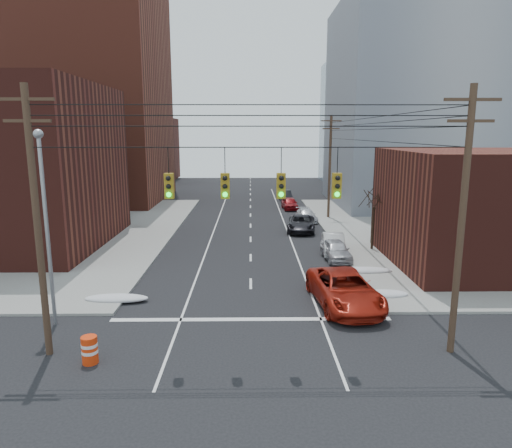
{
  "coord_description": "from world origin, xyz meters",
  "views": [
    {
      "loc": [
        -0.01,
        -14.89,
        9.14
      ],
      "look_at": [
        0.37,
        15.84,
        3.0
      ],
      "focal_mm": 32.0,
      "sensor_mm": 36.0,
      "label": 1
    }
  ],
  "objects_px": {
    "parked_car_b": "(333,244)",
    "lot_car_c": "(25,237)",
    "parked_car_a": "(336,250)",
    "red_pickup": "(345,289)",
    "parked_car_c": "(301,223)",
    "parked_car_e": "(290,203)",
    "lot_car_d": "(63,228)",
    "parked_car_f": "(285,196)",
    "lot_car_a": "(46,246)",
    "construction_barrel": "(90,350)",
    "parked_car_d": "(306,215)",
    "lot_car_b": "(94,217)"
  },
  "relations": [
    {
      "from": "parked_car_a",
      "to": "lot_car_a",
      "type": "height_order",
      "value": "lot_car_a"
    },
    {
      "from": "lot_car_a",
      "to": "lot_car_c",
      "type": "distance_m",
      "value": 4.31
    },
    {
      "from": "parked_car_a",
      "to": "lot_car_c",
      "type": "distance_m",
      "value": 24.87
    },
    {
      "from": "parked_car_d",
      "to": "parked_car_e",
      "type": "relative_size",
      "value": 1.01
    },
    {
      "from": "lot_car_a",
      "to": "construction_barrel",
      "type": "distance_m",
      "value": 18.34
    },
    {
      "from": "parked_car_b",
      "to": "parked_car_c",
      "type": "bearing_deg",
      "value": 106.93
    },
    {
      "from": "parked_car_f",
      "to": "lot_car_d",
      "type": "height_order",
      "value": "lot_car_d"
    },
    {
      "from": "parked_car_a",
      "to": "parked_car_b",
      "type": "relative_size",
      "value": 0.95
    },
    {
      "from": "parked_car_a",
      "to": "parked_car_d",
      "type": "height_order",
      "value": "parked_car_a"
    },
    {
      "from": "parked_car_e",
      "to": "construction_barrel",
      "type": "xyz_separation_m",
      "value": [
        -11.3,
        -37.82,
        -0.14
      ]
    },
    {
      "from": "parked_car_a",
      "to": "parked_car_f",
      "type": "distance_m",
      "value": 29.81
    },
    {
      "from": "parked_car_e",
      "to": "construction_barrel",
      "type": "height_order",
      "value": "parked_car_e"
    },
    {
      "from": "parked_car_b",
      "to": "construction_barrel",
      "type": "bearing_deg",
      "value": -121.43
    },
    {
      "from": "parked_car_a",
      "to": "parked_car_b",
      "type": "height_order",
      "value": "parked_car_b"
    },
    {
      "from": "parked_car_c",
      "to": "lot_car_d",
      "type": "distance_m",
      "value": 21.45
    },
    {
      "from": "parked_car_c",
      "to": "lot_car_c",
      "type": "relative_size",
      "value": 1.1
    },
    {
      "from": "parked_car_f",
      "to": "lot_car_a",
      "type": "bearing_deg",
      "value": -127.43
    },
    {
      "from": "red_pickup",
      "to": "parked_car_d",
      "type": "xyz_separation_m",
      "value": [
        0.87,
        23.96,
        -0.28
      ]
    },
    {
      "from": "red_pickup",
      "to": "lot_car_d",
      "type": "distance_m",
      "value": 26.9
    },
    {
      "from": "parked_car_a",
      "to": "lot_car_c",
      "type": "xyz_separation_m",
      "value": [
        -24.55,
        3.94,
        0.14
      ]
    },
    {
      "from": "lot_car_a",
      "to": "construction_barrel",
      "type": "bearing_deg",
      "value": -148.26
    },
    {
      "from": "parked_car_e",
      "to": "lot_car_c",
      "type": "bearing_deg",
      "value": -144.94
    },
    {
      "from": "parked_car_b",
      "to": "lot_car_b",
      "type": "distance_m",
      "value": 24.42
    },
    {
      "from": "lot_car_b",
      "to": "red_pickup",
      "type": "bearing_deg",
      "value": -116.68
    },
    {
      "from": "parked_car_c",
      "to": "parked_car_a",
      "type": "bearing_deg",
      "value": -74.14
    },
    {
      "from": "parked_car_a",
      "to": "parked_car_b",
      "type": "bearing_deg",
      "value": 81.53
    },
    {
      "from": "parked_car_b",
      "to": "construction_barrel",
      "type": "xyz_separation_m",
      "value": [
        -12.9,
        -17.02,
        -0.16
      ]
    },
    {
      "from": "red_pickup",
      "to": "parked_car_f",
      "type": "xyz_separation_m",
      "value": [
        -0.24,
        38.83,
        -0.2
      ]
    },
    {
      "from": "parked_car_c",
      "to": "parked_car_e",
      "type": "height_order",
      "value": "parked_car_c"
    },
    {
      "from": "lot_car_c",
      "to": "parked_car_a",
      "type": "bearing_deg",
      "value": -104.11
    },
    {
      "from": "lot_car_a",
      "to": "parked_car_f",
      "type": "bearing_deg",
      "value": -31.49
    },
    {
      "from": "parked_car_d",
      "to": "lot_car_a",
      "type": "xyz_separation_m",
      "value": [
        -21.14,
        -13.99,
        0.24
      ]
    },
    {
      "from": "lot_car_b",
      "to": "lot_car_d",
      "type": "xyz_separation_m",
      "value": [
        -0.91,
        -5.4,
        0.01
      ]
    },
    {
      "from": "parked_car_a",
      "to": "parked_car_d",
      "type": "distance_m",
      "value": 14.91
    },
    {
      "from": "parked_car_e",
      "to": "lot_car_b",
      "type": "distance_m",
      "value": 22.73
    },
    {
      "from": "lot_car_b",
      "to": "construction_barrel",
      "type": "bearing_deg",
      "value": -142.27
    },
    {
      "from": "construction_barrel",
      "to": "lot_car_a",
      "type": "bearing_deg",
      "value": 118.46
    },
    {
      "from": "red_pickup",
      "to": "lot_car_d",
      "type": "bearing_deg",
      "value": 137.32
    },
    {
      "from": "parked_car_e",
      "to": "parked_car_f",
      "type": "height_order",
      "value": "parked_car_e"
    },
    {
      "from": "parked_car_f",
      "to": "lot_car_a",
      "type": "relative_size",
      "value": 1.0
    },
    {
      "from": "parked_car_d",
      "to": "lot_car_d",
      "type": "distance_m",
      "value": 23.7
    },
    {
      "from": "parked_car_e",
      "to": "lot_car_d",
      "type": "bearing_deg",
      "value": -147.77
    },
    {
      "from": "parked_car_b",
      "to": "red_pickup",
      "type": "bearing_deg",
      "value": -91.42
    },
    {
      "from": "red_pickup",
      "to": "lot_car_a",
      "type": "distance_m",
      "value": 22.59
    },
    {
      "from": "red_pickup",
      "to": "parked_car_b",
      "type": "distance_m",
      "value": 10.96
    },
    {
      "from": "red_pickup",
      "to": "parked_car_c",
      "type": "distance_m",
      "value": 18.95
    },
    {
      "from": "parked_car_f",
      "to": "parked_car_b",
      "type": "bearing_deg",
      "value": -89.39
    },
    {
      "from": "parked_car_b",
      "to": "lot_car_c",
      "type": "distance_m",
      "value": 24.79
    },
    {
      "from": "parked_car_d",
      "to": "parked_car_f",
      "type": "height_order",
      "value": "parked_car_f"
    },
    {
      "from": "parked_car_e",
      "to": "construction_barrel",
      "type": "distance_m",
      "value": 39.48
    }
  ]
}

